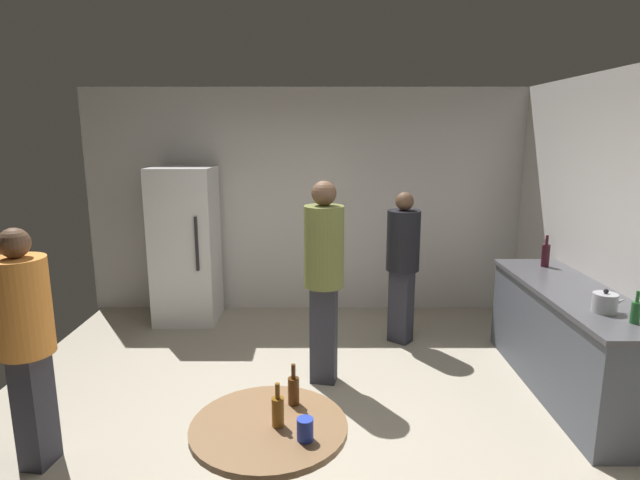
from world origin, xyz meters
TOP-DOWN VIEW (x-y plane):
  - ground_plane at (0.00, 0.00)m, footprint 5.20×5.20m
  - wall_back at (0.00, 2.63)m, footprint 5.32×0.06m
  - refrigerator at (-1.39, 2.20)m, footprint 0.70×0.68m
  - kitchen_counter at (2.28, 0.49)m, footprint 0.64×2.12m
  - kettle at (2.23, -0.04)m, footprint 0.24×0.17m
  - wine_bottle_on_counter at (2.36, 1.25)m, footprint 0.08×0.08m
  - beer_bottle_on_counter at (2.32, -0.26)m, footprint 0.06×0.06m
  - foreground_table at (-0.09, -1.23)m, footprint 0.80×0.80m
  - beer_bottle_amber at (-0.05, -1.25)m, footprint 0.06×0.06m
  - beer_bottle_brown at (0.02, -1.04)m, footprint 0.06×0.06m
  - plastic_cup_blue at (0.09, -1.37)m, footprint 0.08×0.08m
  - person_in_orange_shirt at (-1.71, -0.52)m, footprint 0.38×0.38m
  - person_in_black_shirt at (1.02, 1.54)m, footprint 0.48×0.48m
  - person_in_olive_shirt at (0.20, 0.65)m, footprint 0.40×0.40m

SIDE VIEW (x-z plane):
  - ground_plane at x=0.00m, z-range -0.10..0.00m
  - kitchen_counter at x=2.28m, z-range 0.00..0.90m
  - foreground_table at x=-0.09m, z-range 0.26..1.00m
  - plastic_cup_blue at x=0.09m, z-range 0.73..0.85m
  - beer_bottle_amber at x=-0.05m, z-range 0.70..0.93m
  - beer_bottle_brown at x=0.02m, z-range 0.70..0.93m
  - refrigerator at x=-1.39m, z-range 0.00..1.80m
  - person_in_black_shirt at x=1.02m, z-range 0.13..1.73m
  - person_in_orange_shirt at x=-1.71m, z-range 0.13..1.75m
  - kettle at x=2.23m, z-range 0.88..1.06m
  - beer_bottle_on_counter at x=2.32m, z-range 0.87..1.10m
  - wine_bottle_on_counter at x=2.36m, z-range 0.86..1.17m
  - person_in_olive_shirt at x=0.20m, z-range 0.16..1.95m
  - wall_back at x=0.00m, z-range 0.00..2.70m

